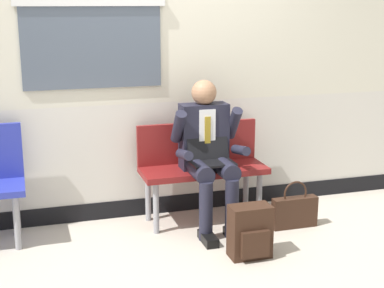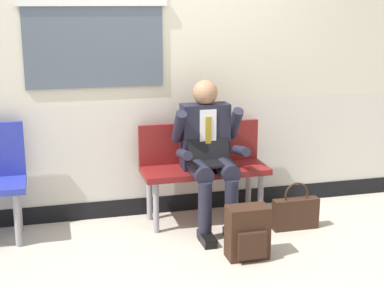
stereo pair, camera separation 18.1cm
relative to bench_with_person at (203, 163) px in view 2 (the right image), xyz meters
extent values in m
plane|color=#B2A899|center=(-0.33, -0.39, -0.51)|extent=(18.00, 18.00, 0.00)
cube|color=beige|center=(-0.33, 0.28, 0.08)|extent=(5.16, 0.12, 0.86)
cube|color=black|center=(-0.33, 0.28, -0.43)|extent=(5.16, 0.14, 0.16)
cube|color=#4C5666|center=(-0.87, 0.21, 1.35)|extent=(1.14, 0.02, 1.38)
cube|color=silver|center=(-0.87, 0.20, 1.35)|extent=(1.22, 0.03, 0.06)
cube|color=maroon|center=(0.00, -0.07, -0.05)|extent=(1.07, 0.42, 0.05)
cube|color=maroon|center=(0.00, 0.11, 0.15)|extent=(1.07, 0.04, 0.36)
cylinder|color=gray|center=(-0.46, -0.22, -0.29)|extent=(0.05, 0.05, 0.44)
cylinder|color=gray|center=(-0.46, 0.08, -0.29)|extent=(0.05, 0.05, 0.44)
cylinder|color=gray|center=(0.46, -0.22, -0.29)|extent=(0.05, 0.05, 0.44)
cylinder|color=gray|center=(0.46, 0.08, -0.29)|extent=(0.05, 0.05, 0.44)
cylinder|color=gray|center=(-1.55, -0.22, -0.29)|extent=(0.05, 0.05, 0.44)
cylinder|color=gray|center=(-1.55, 0.08, -0.29)|extent=(0.05, 0.05, 0.44)
cylinder|color=#1E1E2D|center=(-0.11, -0.28, 0.02)|extent=(0.15, 0.40, 0.15)
cylinder|color=#1E1E2D|center=(-0.11, -0.47, -0.27)|extent=(0.11, 0.11, 0.49)
cube|color=black|center=(-0.11, -0.53, -0.47)|extent=(0.10, 0.26, 0.07)
cylinder|color=#1E1E2D|center=(0.11, -0.28, 0.02)|extent=(0.15, 0.40, 0.15)
cylinder|color=#1E1E2D|center=(0.11, -0.47, -0.27)|extent=(0.11, 0.11, 0.49)
cube|color=black|center=(0.11, -0.53, -0.47)|extent=(0.10, 0.26, 0.07)
cube|color=#1E1E2D|center=(0.00, -0.07, 0.25)|extent=(0.40, 0.18, 0.55)
cube|color=silver|center=(0.00, -0.16, 0.30)|extent=(0.14, 0.01, 0.39)
cube|color=olive|center=(0.00, -0.17, 0.27)|extent=(0.05, 0.01, 0.33)
sphere|color=#9E7051|center=(0.00, -0.07, 0.62)|extent=(0.21, 0.21, 0.21)
cylinder|color=#1E1E2D|center=(-0.24, -0.14, 0.36)|extent=(0.09, 0.25, 0.30)
cylinder|color=#1E1E2D|center=(-0.24, -0.31, 0.17)|extent=(0.08, 0.27, 0.12)
cylinder|color=#1E1E2D|center=(0.24, -0.14, 0.36)|extent=(0.09, 0.25, 0.30)
cylinder|color=#1E1E2D|center=(0.24, -0.31, 0.17)|extent=(0.08, 0.27, 0.12)
cube|color=black|center=(0.00, -0.31, 0.08)|extent=(0.35, 0.22, 0.02)
cube|color=black|center=(0.00, -0.18, 0.19)|extent=(0.35, 0.08, 0.21)
cube|color=#331E14|center=(0.11, -0.85, -0.31)|extent=(0.31, 0.18, 0.40)
cube|color=#331E14|center=(0.11, -0.96, -0.37)|extent=(0.22, 0.04, 0.20)
cube|color=#331E14|center=(0.69, -0.43, -0.38)|extent=(0.39, 0.10, 0.26)
torus|color=#331E14|center=(0.69, -0.43, -0.21)|extent=(0.21, 0.02, 0.21)
camera|label=1|loc=(-1.46, -4.51, 1.36)|focal=53.40mm
camera|label=2|loc=(-1.28, -4.56, 1.36)|focal=53.40mm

